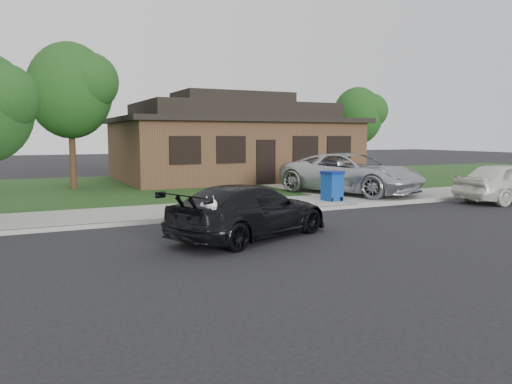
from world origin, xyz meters
name	(u,v)px	position (x,y,z in m)	size (l,w,h in m)	color
ground	(323,236)	(0.00, 0.00, 0.00)	(120.00, 120.00, 0.00)	black
sidewalk	(241,207)	(0.00, 5.00, 0.06)	(60.00, 3.00, 0.12)	gray
curb	(260,213)	(0.00, 3.50, 0.06)	(60.00, 0.12, 0.12)	gray
lawn	(173,186)	(0.00, 13.00, 0.07)	(60.00, 13.00, 0.13)	#193814
driveway	(312,186)	(6.00, 10.00, 0.07)	(4.50, 13.00, 0.14)	gray
sedan	(250,211)	(-1.74, 0.54, 0.66)	(4.87, 3.43, 1.31)	black
minivan	(352,173)	(5.44, 6.17, 0.96)	(2.71, 5.88, 1.63)	#AFB2B7
white_compact	(511,182)	(9.73, 2.21, 0.75)	(1.76, 4.38, 1.49)	silver
recycling_bin	(332,186)	(3.55, 4.77, 0.66)	(0.73, 0.74, 1.07)	navy
house	(233,142)	(4.00, 15.00, 2.13)	(12.60, 8.60, 4.65)	#422B1C
tree_0	(74,89)	(-4.34, 12.88, 4.48)	(3.78, 3.60, 6.34)	#332114
tree_1	(360,115)	(12.14, 14.40, 3.71)	(3.15, 3.00, 5.25)	#332114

